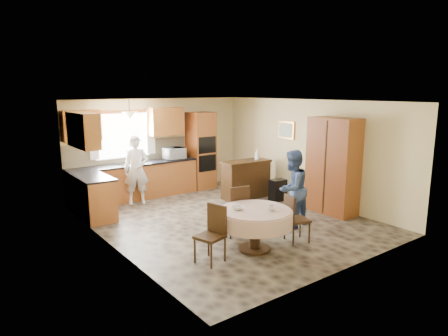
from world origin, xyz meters
name	(u,v)px	position (x,y,z in m)	size (l,w,h in m)	color
floor	(226,220)	(0.00, 0.00, 0.00)	(5.00, 6.00, 0.01)	#71654F
ceiling	(226,101)	(0.00, 0.00, 2.50)	(5.00, 6.00, 0.01)	white
wall_back	(159,146)	(0.00, 3.00, 1.25)	(5.00, 0.02, 2.50)	beige
wall_front	(348,191)	(0.00, -3.00, 1.25)	(5.00, 0.02, 2.50)	beige
wall_left	(109,178)	(-2.50, 0.00, 1.25)	(0.02, 6.00, 2.50)	beige
wall_right	(308,151)	(2.50, 0.00, 1.25)	(0.02, 6.00, 2.50)	beige
window	(123,136)	(-1.00, 2.98, 1.60)	(1.40, 0.03, 1.10)	white
curtain_left	(93,136)	(-1.75, 2.93, 1.65)	(0.22, 0.02, 1.15)	white
curtain_right	(151,132)	(-0.25, 2.93, 1.65)	(0.22, 0.02, 1.15)	white
base_cab_back	(135,182)	(-0.85, 2.70, 0.44)	(3.30, 0.60, 0.88)	#BF6F32
counter_back	(134,164)	(-0.85, 2.70, 0.90)	(3.30, 0.64, 0.04)	black
base_cab_left	(94,198)	(-2.20, 1.80, 0.44)	(0.60, 1.20, 0.88)	#BF6F32
counter_left	(93,177)	(-2.20, 1.80, 0.90)	(0.64, 1.20, 0.04)	black
backsplash	(129,152)	(-0.85, 2.99, 1.18)	(3.30, 0.02, 0.55)	tan
wall_cab_left	(81,126)	(-2.05, 2.83, 1.91)	(0.85, 0.33, 0.72)	#A8642A
wall_cab_right	(166,121)	(0.15, 2.83, 1.91)	(0.90, 0.33, 0.72)	#A8642A
wall_cab_side	(83,130)	(-2.33, 1.80, 1.91)	(0.33, 1.20, 0.72)	#A8642A
oven_tower	(201,151)	(1.15, 2.69, 1.06)	(0.66, 0.62, 2.12)	#BF6F32
oven_upper	(207,145)	(1.15, 2.38, 1.25)	(0.56, 0.01, 0.45)	black
oven_lower	(208,163)	(1.15, 2.38, 0.75)	(0.56, 0.01, 0.45)	black
pendant	(130,116)	(-1.00, 2.50, 2.12)	(0.36, 0.36, 0.18)	beige
sideboard	(246,180)	(1.47, 1.11, 0.45)	(1.27, 0.52, 0.91)	#3C2510
space_heater	(278,190)	(1.94, 0.43, 0.27)	(0.39, 0.27, 0.54)	black
cupboard	(333,166)	(2.22, -0.98, 1.07)	(0.56, 1.12, 2.13)	#BF6F32
dining_table	(255,218)	(-0.58, -1.58, 0.57)	(1.28, 1.28, 0.73)	#3C2510
chair_left	(213,231)	(-1.41, -1.52, 0.51)	(0.49, 0.49, 0.92)	#3C2510
chair_back	(237,208)	(-0.40, -0.87, 0.54)	(0.50, 0.50, 0.98)	#3C2510
chair_right	(294,216)	(0.23, -1.72, 0.48)	(0.47, 0.47, 0.87)	#3C2510
framed_picture	(286,130)	(2.47, 0.72, 1.71)	(0.06, 0.55, 0.45)	gold
microwave	(174,153)	(0.28, 2.65, 1.07)	(0.54, 0.37, 0.30)	silver
person_sink	(136,170)	(-0.98, 2.30, 0.83)	(0.61, 0.40, 1.66)	silver
person_dining	(292,189)	(0.80, -1.12, 0.78)	(0.76, 0.59, 1.57)	#374B78
bowl_sideboard	(237,163)	(1.17, 1.11, 0.93)	(0.22, 0.22, 0.05)	#B2B2B2
bottle_sideboard	(257,155)	(1.83, 1.11, 1.07)	(0.13, 0.13, 0.33)	silver
cup_table	(271,208)	(-0.41, -1.80, 0.78)	(0.12, 0.12, 0.10)	#B2B2B2
bowl_table	(238,208)	(-0.83, -1.42, 0.76)	(0.19, 0.19, 0.06)	#B2B2B2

